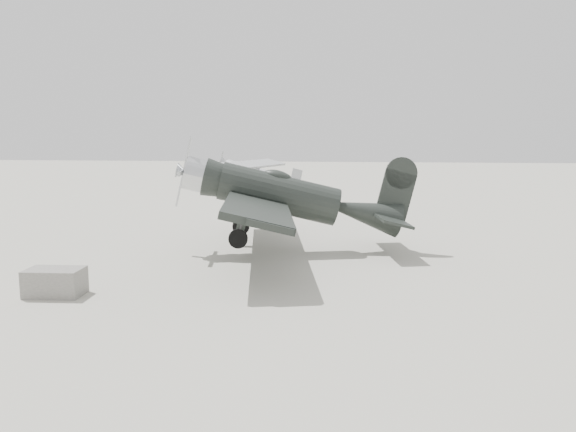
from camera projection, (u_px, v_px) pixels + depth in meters
The scene contains 4 objects.
ground at pixel (313, 269), 19.00m from camera, with size 160.00×160.00×0.00m, color #A7A594.
lowwing_monoplane at pixel (290, 197), 21.50m from camera, with size 9.07×12.62×4.05m.
highwing_monoplane at pixel (256, 171), 44.09m from camera, with size 7.18×9.98×2.84m.
equipment_block at pixel (55, 282), 15.80m from camera, with size 1.54×0.96×0.77m, color slate.
Camera 1 is at (1.44, -18.52, 4.47)m, focal length 35.00 mm.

